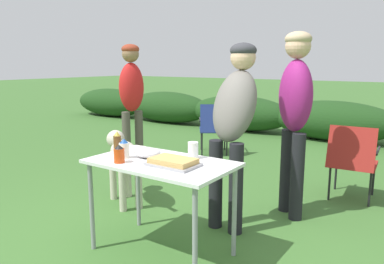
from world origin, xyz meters
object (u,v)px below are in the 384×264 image
beer_bottle (117,142)px  camp_chair_green_behind_table (352,159)px  mayo_bottle (124,149)px  dog (123,156)px  food_tray (173,162)px  plate_stack (135,149)px  standing_person_in_dark_puffer (295,105)px  standing_person_in_olive_jacket (132,92)px  folding_table (161,171)px  camp_chair_near_hedge (214,126)px  paper_cup_stack (193,150)px  hot_sauce_bottle (119,154)px  mixing_bowl (148,153)px  standing_person_in_red_jacket (234,115)px

beer_bottle → camp_chair_green_behind_table: beer_bottle is taller
mayo_bottle → dog: mayo_bottle is taller
food_tray → plate_stack: bearing=160.6°
beer_bottle → standing_person_in_dark_puffer: (1.05, 1.26, 0.26)m
food_tray → camp_chair_green_behind_table: 2.25m
food_tray → standing_person_in_olive_jacket: standing_person_in_olive_jacket is taller
folding_table → dog: folding_table is taller
beer_bottle → camp_chair_near_hedge: bearing=105.7°
camp_chair_near_hedge → standing_person_in_olive_jacket: bearing=-144.0°
paper_cup_stack → standing_person_in_olive_jacket: standing_person_in_olive_jacket is taller
dog → food_tray: bearing=-90.0°
food_tray → hot_sauce_bottle: size_ratio=2.67×
folding_table → camp_chair_near_hedge: 3.27m
food_tray → plate_stack: (-0.55, 0.19, -0.01)m
beer_bottle → hot_sauce_bottle: bearing=-42.6°
mixing_bowl → mayo_bottle: size_ratio=1.30×
mayo_bottle → standing_person_in_dark_puffer: 1.65m
plate_stack → dog: (-0.62, 0.48, -0.24)m
standing_person_in_red_jacket → dog: 1.35m
mayo_bottle → standing_person_in_red_jacket: 1.00m
mayo_bottle → standing_person_in_olive_jacket: size_ratio=0.09×
paper_cup_stack → standing_person_in_red_jacket: bearing=82.9°
mixing_bowl → hot_sauce_bottle: size_ratio=1.46×
mayo_bottle → folding_table: bearing=14.8°
camp_chair_near_hedge → paper_cup_stack: bearing=-96.4°
mixing_bowl → hot_sauce_bottle: hot_sauce_bottle is taller
camp_chair_green_behind_table → plate_stack: bearing=-130.2°
food_tray → mayo_bottle: 0.46m
plate_stack → folding_table: bearing=-19.9°
plate_stack → hot_sauce_bottle: 0.39m
hot_sauce_bottle → mayo_bottle: bearing=119.5°
food_tray → camp_chair_near_hedge: 3.39m
plate_stack → standing_person_in_olive_jacket: standing_person_in_olive_jacket is taller
standing_person_in_olive_jacket → plate_stack: bearing=-116.7°
mayo_bottle → camp_chair_green_behind_table: (1.28, 2.10, -0.34)m
food_tray → dog: 1.38m
plate_stack → mixing_bowl: (0.23, -0.10, 0.02)m
food_tray → standing_person_in_red_jacket: (0.07, 0.80, 0.26)m
standing_person_in_olive_jacket → camp_chair_near_hedge: (0.50, 1.37, -0.61)m
mayo_bottle → camp_chair_green_behind_table: 2.48m
mayo_bottle → standing_person_in_dark_puffer: size_ratio=0.09×
plate_stack → standing_person_in_red_jacket: bearing=44.6°
standing_person_in_dark_puffer → standing_person_in_olive_jacket: bearing=-144.7°
plate_stack → mixing_bowl: mixing_bowl is taller
mixing_bowl → camp_chair_green_behind_table: camp_chair_green_behind_table is taller
hot_sauce_bottle → mixing_bowl: bearing=75.8°
standing_person_in_dark_puffer → camp_chair_green_behind_table: 1.04m
standing_person_in_olive_jacket → beer_bottle: bearing=-120.7°
mayo_bottle → standing_person_in_dark_puffer: bearing=57.3°
camp_chair_green_behind_table → camp_chair_near_hedge: 2.49m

